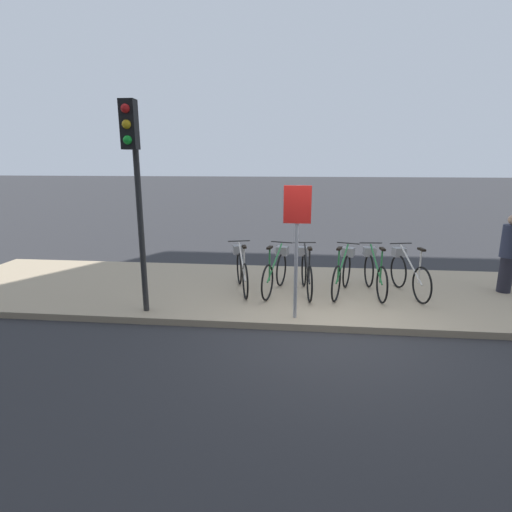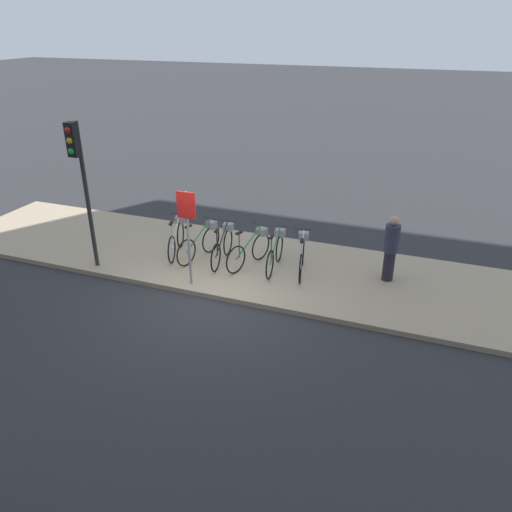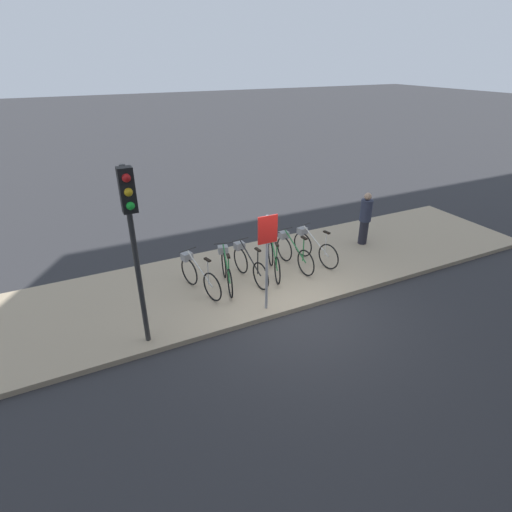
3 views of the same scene
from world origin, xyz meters
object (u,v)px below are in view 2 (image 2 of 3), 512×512
parked_bicycle_0 (177,237)px  parked_bicycle_4 (276,251)px  pedestrian (391,247)px  sign_post (187,223)px  parked_bicycle_1 (201,241)px  parked_bicycle_2 (223,245)px  traffic_light (79,166)px  parked_bicycle_5 (302,255)px  parked_bicycle_3 (251,248)px

parked_bicycle_0 → parked_bicycle_4: (2.66, 0.07, 0.00)m
pedestrian → sign_post: bearing=-156.8°
parked_bicycle_1 → parked_bicycle_0: bearing=177.6°
parked_bicycle_2 → traffic_light: size_ratio=0.47×
traffic_light → pedestrian: bearing=15.2°
parked_bicycle_5 → pedestrian: (1.99, 0.30, 0.38)m
parked_bicycle_3 → pedestrian: size_ratio=1.01×
parked_bicycle_0 → pedestrian: (5.30, 0.40, 0.38)m
parked_bicycle_5 → traffic_light: (-4.84, -1.55, 2.08)m
parked_bicycle_0 → parked_bicycle_4: same height
parked_bicycle_3 → sign_post: bearing=-123.3°
parked_bicycle_5 → parked_bicycle_3: bearing=-176.3°
parked_bicycle_5 → traffic_light: 5.49m
parked_bicycle_0 → parked_bicycle_4: 2.66m
parked_bicycle_3 → parked_bicycle_4: size_ratio=0.96×
parked_bicycle_2 → sign_post: sign_post is taller
pedestrian → parked_bicycle_4: bearing=-172.9°
parked_bicycle_1 → parked_bicycle_4: 1.95m
parked_bicycle_1 → parked_bicycle_2: bearing=0.9°
parked_bicycle_2 → sign_post: 1.76m
parked_bicycle_1 → pedestrian: size_ratio=1.03×
parked_bicycle_2 → parked_bicycle_3: (0.73, 0.04, 0.00)m
pedestrian → parked_bicycle_1: bearing=-174.6°
parked_bicycle_1 → parked_bicycle_2: size_ratio=0.98×
parked_bicycle_3 → traffic_light: 4.38m
parked_bicycle_5 → pedestrian: size_ratio=1.03×
parked_bicycle_3 → pedestrian: pedestrian is taller
parked_bicycle_2 → parked_bicycle_5: size_ratio=1.02×
parked_bicycle_1 → parked_bicycle_3: size_ratio=1.02×
parked_bicycle_4 → parked_bicycle_5: same height
traffic_light → sign_post: (2.63, 0.05, -1.02)m
parked_bicycle_3 → parked_bicycle_0: bearing=-179.4°
parked_bicycle_5 → parked_bicycle_4: bearing=-177.5°
parked_bicycle_4 → pedestrian: size_ratio=1.05×
parked_bicycle_0 → sign_post: (1.11, -1.40, 1.07)m
parked_bicycle_0 → parked_bicycle_3: 2.04m
parked_bicycle_3 → sign_post: 2.01m
parked_bicycle_2 → parked_bicycle_3: 0.73m
parked_bicycle_1 → parked_bicycle_4: same height
parked_bicycle_1 → parked_bicycle_4: (1.95, 0.10, 0.00)m
parked_bicycle_4 → sign_post: size_ratio=0.75×
parked_bicycle_4 → parked_bicycle_0: bearing=-178.4°
pedestrian → traffic_light: (-6.83, -1.85, 1.70)m
parked_bicycle_0 → parked_bicycle_2: same height
pedestrian → sign_post: (-4.20, -1.80, 0.69)m
parked_bicycle_0 → traffic_light: bearing=-136.4°
sign_post → parked_bicycle_4: bearing=43.5°
parked_bicycle_1 → parked_bicycle_5: bearing=2.9°
parked_bicycle_5 → sign_post: bearing=-145.7°
parked_bicycle_2 → parked_bicycle_3: size_ratio=1.04×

